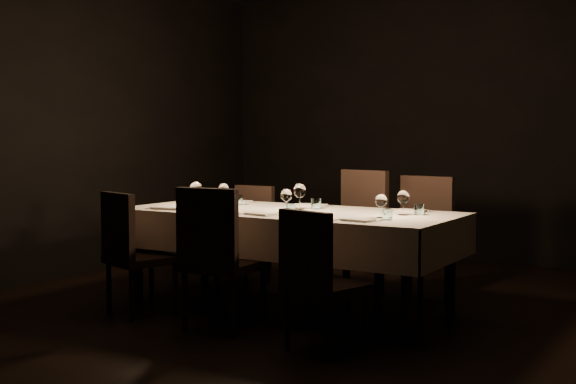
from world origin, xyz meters
The scene contains 14 objects.
room centered at (0.00, 0.00, 1.50)m, with size 5.01×6.01×3.01m.
dining_table centered at (0.00, 0.00, 0.69)m, with size 2.52×1.12×0.76m.
chair_near_left centered at (-0.90, -0.72, 0.50)m, with size 0.55×0.55×0.91m.
place_setting_near_left centered at (-0.77, -0.22, 0.84)m, with size 0.38×0.42×0.20m.
chair_near_center centered at (-0.10, -0.74, 0.53)m, with size 0.48×0.48×0.97m.
place_setting_near_center centered at (0.06, -0.22, 0.83)m, with size 0.32×0.40×0.17m.
chair_near_right centered at (0.72, -0.84, 0.49)m, with size 0.52×0.52×0.87m.
place_setting_near_right centered at (0.81, -0.22, 0.83)m, with size 0.30×0.39×0.16m.
chair_far_left centered at (-0.89, 0.76, 0.49)m, with size 0.44×0.44×0.87m.
place_setting_far_left centered at (-0.68, 0.22, 0.83)m, with size 0.32×0.40×0.18m.
chair_far_center centered at (0.15, 0.82, 0.56)m, with size 0.62×0.62×1.04m.
place_setting_far_center centered at (0.04, 0.22, 0.84)m, with size 0.36×0.42×0.20m.
chair_far_right centered at (0.71, 0.85, 0.55)m, with size 0.56×0.56×1.00m.
place_setting_far_right centered at (0.87, 0.22, 0.83)m, with size 0.32×0.40×0.18m.
Camera 1 is at (2.79, -4.58, 1.28)m, focal length 45.00 mm.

